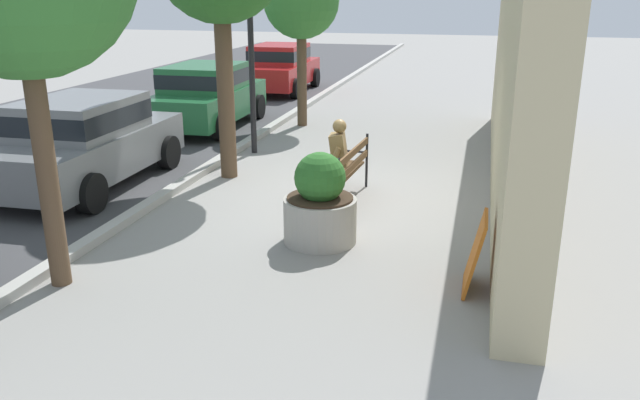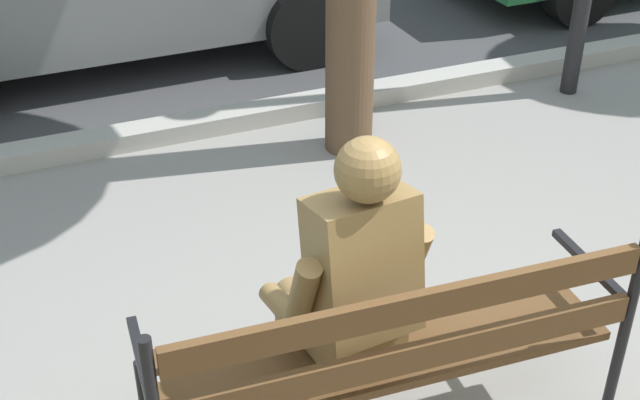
% 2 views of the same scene
% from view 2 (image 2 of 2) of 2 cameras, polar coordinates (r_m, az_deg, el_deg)
% --- Properties ---
extents(curb_stone, '(60.00, 0.20, 0.12)m').
position_cam_2_polar(curb_stone, '(5.78, -6.48, 5.25)').
color(curb_stone, '#B2AFA8').
rests_on(curb_stone, ground).
extents(park_bench, '(1.83, 0.64, 0.95)m').
position_cam_2_polar(park_bench, '(3.16, 4.86, -9.50)').
color(park_bench, brown).
rests_on(park_bench, ground).
extents(bronze_statue_seated, '(0.61, 0.80, 1.37)m').
position_cam_2_polar(bronze_statue_seated, '(3.20, 1.70, -5.96)').
color(bronze_statue_seated, olive).
rests_on(bronze_statue_seated, ground).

